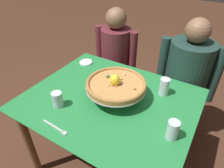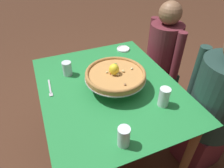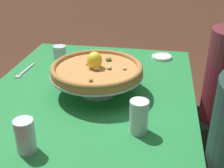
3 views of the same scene
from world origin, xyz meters
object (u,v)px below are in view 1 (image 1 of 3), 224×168
Objects in this scene: pizza_stand at (116,89)px; water_glass_back_right at (164,87)px; water_glass_front_left at (58,100)px; diner_left at (116,66)px; water_glass_side_right at (172,131)px; dinner_fork at (56,128)px; pizza at (116,84)px; diner_right at (184,85)px; side_plate at (86,62)px.

water_glass_back_right is at bearing 38.34° from pizza_stand.
diner_left is (-0.12, 0.97, -0.25)m from water_glass_front_left.
dinner_fork is (-0.61, -0.29, -0.05)m from water_glass_side_right.
pizza reaches higher than water_glass_back_right.
pizza is 3.18× the size of water_glass_back_right.
dinner_fork is at bearing -123.64° from water_glass_back_right.
water_glass_side_right is 1.12× the size of water_glass_front_left.
pizza reaches higher than water_glass_front_left.
water_glass_back_right is at bearing -99.79° from diner_right.
water_glass_back_right is 0.77m from side_plate.
diner_left reaches higher than water_glass_front_left.
water_glass_front_left is at bearing -136.31° from pizza_stand.
pizza is 3.81× the size of water_glass_front_left.
pizza is at bearing -30.53° from side_plate.
side_plate is (-0.94, 0.43, -0.05)m from water_glass_side_right.
water_glass_back_right is at bearing 56.36° from dinner_fork.
dinner_fork is at bearing -154.44° from water_glass_side_right.
pizza reaches higher than pizza_stand.
water_glass_back_right is (0.28, 0.22, -0.06)m from pizza.
diner_left is at bearing 145.27° from water_glass_back_right.
diner_right is (-0.10, 0.79, -0.21)m from water_glass_side_right.
pizza_stand is at bearing -59.47° from diner_left.
pizza_stand is at bearing -118.47° from diner_right.
pizza_stand is 0.05m from pizza.
side_plate is at bearing 155.28° from water_glass_side_right.
side_plate is 0.80m from dinner_fork.
pizza_stand is 0.47m from dinner_fork.
diner_right reaches higher than water_glass_side_right.
diner_right is (0.35, 0.64, -0.28)m from pizza.
water_glass_front_left is at bearing -124.80° from diner_right.
pizza_stand is 3.87× the size of water_glass_front_left.
pizza is at bearing 43.68° from water_glass_front_left.
pizza is 0.48m from water_glass_side_right.
water_glass_back_right is 0.67× the size of dinner_fork.
water_glass_side_right is at bearing 10.22° from water_glass_front_left.
pizza_stand is 2.18× the size of dinner_fork.
diner_right is (0.64, 0.92, -0.20)m from water_glass_front_left.
side_plate is at bearing 149.47° from pizza.
water_glass_back_right is 0.11× the size of diner_right.
diner_right is at bearing 64.76° from dinner_fork.
side_plate is 0.10× the size of diner_left.
water_glass_side_right is at bearing -24.72° from side_plate.
side_plate is at bearing -157.04° from diner_right.
diner_right is at bearing 97.42° from water_glass_side_right.
pizza is at bearing -121.50° from pizza_stand.
pizza_stand reaches higher than side_plate.
pizza is 3.39× the size of water_glass_side_right.
side_plate is (-0.76, 0.07, -0.05)m from water_glass_back_right.
diner_right is (0.07, 0.43, -0.22)m from water_glass_back_right.
dinner_fork is at bearing -50.44° from water_glass_front_left.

